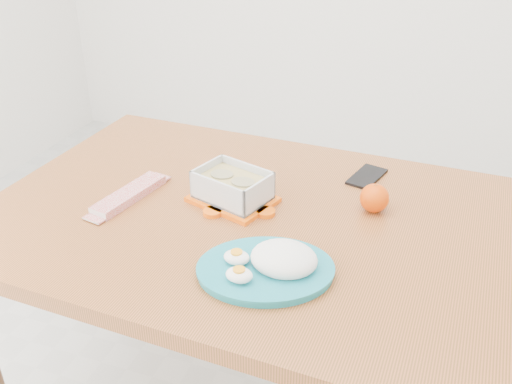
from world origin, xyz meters
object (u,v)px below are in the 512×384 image
(orange_fruit, at_px, (374,198))
(smartphone, at_px, (367,177))
(dining_table, at_px, (256,246))
(food_container, at_px, (233,187))
(rice_plate, at_px, (271,263))

(orange_fruit, distance_m, smartphone, 0.17)
(dining_table, distance_m, orange_fruit, 0.31)
(dining_table, distance_m, food_container, 0.15)
(dining_table, height_order, food_container, food_container)
(rice_plate, bearing_deg, orange_fruit, 43.06)
(dining_table, xyz_separation_m, rice_plate, (0.11, -0.20, 0.12))
(food_container, height_order, smartphone, food_container)
(food_container, relative_size, orange_fruit, 3.28)
(rice_plate, bearing_deg, food_container, 105.59)
(food_container, bearing_deg, smartphone, 56.76)
(food_container, bearing_deg, orange_fruit, 29.92)
(orange_fruit, relative_size, smartphone, 0.53)
(food_container, distance_m, smartphone, 0.37)
(dining_table, bearing_deg, orange_fruit, 25.56)
(rice_plate, bearing_deg, smartphone, 56.10)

